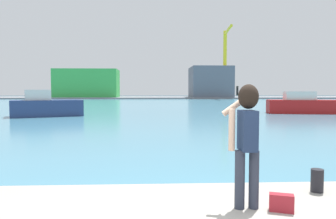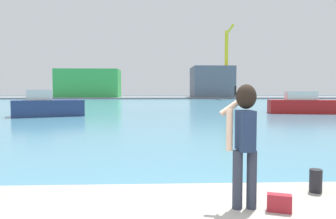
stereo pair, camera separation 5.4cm
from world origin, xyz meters
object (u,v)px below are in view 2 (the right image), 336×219
at_px(boat_moored_2, 310,105).
at_px(warehouse_left, 89,83).
at_px(handbag, 279,203).
at_px(harbor_bollard, 316,181).
at_px(warehouse_right, 212,82).
at_px(person_photographer, 244,133).
at_px(boat_moored, 47,106).
at_px(port_crane, 227,57).

bearing_deg(boat_moored_2, warehouse_left, 128.38).
distance_m(handbag, harbor_bollard, 1.23).
height_order(boat_moored_2, warehouse_right, warehouse_right).
height_order(person_photographer, boat_moored_2, person_photographer).
relative_size(boat_moored, warehouse_left, 0.34).
distance_m(warehouse_left, port_crane, 40.33).
height_order(harbor_bollard, warehouse_right, warehouse_right).
relative_size(harbor_bollard, warehouse_right, 0.03).
bearing_deg(person_photographer, port_crane, -14.37).
bearing_deg(person_photographer, boat_moored, 23.01).
relative_size(boat_moored_2, port_crane, 0.43).
bearing_deg(handbag, boat_moored, 115.47).
xyz_separation_m(person_photographer, harbor_bollard, (1.38, 0.66, -0.88)).
relative_size(warehouse_right, port_crane, 0.67).
height_order(boat_moored_2, warehouse_left, warehouse_left).
height_order(person_photographer, harbor_bollard, person_photographer).
relative_size(warehouse_left, warehouse_right, 1.43).
distance_m(boat_moored_2, port_crane, 59.49).
distance_m(harbor_bollard, port_crane, 85.01).
bearing_deg(boat_moored, boat_moored_2, -17.15).
height_order(boat_moored, warehouse_left, warehouse_left).
xyz_separation_m(boat_moored_2, warehouse_left, (-33.96, 63.37, 3.63)).
relative_size(boat_moored_2, warehouse_left, 0.45).
bearing_deg(warehouse_right, boat_moored, -111.42).
distance_m(harbor_bollard, warehouse_left, 90.39).
height_order(warehouse_left, port_crane, port_crane).
bearing_deg(boat_moored, harbor_bollard, -84.54).
bearing_deg(handbag, warehouse_right, 80.40).
relative_size(person_photographer, port_crane, 0.09).
height_order(person_photographer, warehouse_right, warehouse_right).
bearing_deg(handbag, boat_moored_2, 62.68).
bearing_deg(port_crane, boat_moored, -115.69).
distance_m(handbag, warehouse_right, 89.75).
bearing_deg(harbor_bollard, warehouse_right, 80.90).
relative_size(person_photographer, boat_moored_2, 0.22).
height_order(boat_moored, boat_moored_2, boat_moored).
xyz_separation_m(warehouse_left, warehouse_right, (35.97, -0.01, 0.40)).
distance_m(boat_moored, boat_moored_2, 23.86).
distance_m(boat_moored, warehouse_left, 66.57).
relative_size(handbag, warehouse_left, 0.02).
bearing_deg(boat_moored_2, handbag, -107.13).
xyz_separation_m(handbag, port_crane, (18.31, 83.28, 11.12)).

